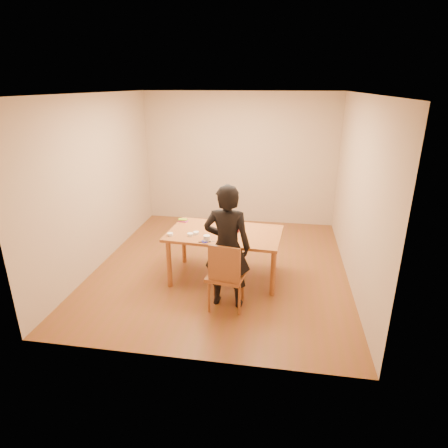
# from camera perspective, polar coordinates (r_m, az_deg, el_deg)

# --- Properties ---
(room_shell) EXTENTS (4.00, 4.50, 2.70)m
(room_shell) POSITION_cam_1_polar(r_m,az_deg,el_deg) (6.06, 0.14, 6.49)
(room_shell) COLOR brown
(room_shell) RESTS_ON ground
(dining_table) EXTENTS (1.74, 1.11, 0.04)m
(dining_table) POSITION_cam_1_polar(r_m,az_deg,el_deg) (5.58, 0.08, -1.46)
(dining_table) COLOR brown
(dining_table) RESTS_ON floor
(dining_chair) EXTENTS (0.54, 0.54, 0.04)m
(dining_chair) POSITION_cam_1_polar(r_m,az_deg,el_deg) (4.99, 0.38, -7.85)
(dining_chair) COLOR brown
(dining_chair) RESTS_ON floor
(cake_plate) EXTENTS (0.28, 0.28, 0.02)m
(cake_plate) POSITION_cam_1_polar(r_m,az_deg,el_deg) (5.62, 0.99, -0.94)
(cake_plate) COLOR #B50C1C
(cake_plate) RESTS_ON dining_table
(cake) EXTENTS (0.21, 0.21, 0.07)m
(cake) POSITION_cam_1_polar(r_m,az_deg,el_deg) (5.61, 0.99, -0.51)
(cake) COLOR white
(cake) RESTS_ON cake_plate
(frosting_dome) EXTENTS (0.21, 0.21, 0.03)m
(frosting_dome) POSITION_cam_1_polar(r_m,az_deg,el_deg) (5.59, 1.00, -0.07)
(frosting_dome) COLOR white
(frosting_dome) RESTS_ON cake
(frosting_tub) EXTENTS (0.09, 0.09, 0.08)m
(frosting_tub) POSITION_cam_1_polar(r_m,az_deg,el_deg) (5.25, -2.65, -2.19)
(frosting_tub) COLOR white
(frosting_tub) RESTS_ON dining_table
(frosting_lid) EXTENTS (0.10, 0.10, 0.01)m
(frosting_lid) POSITION_cam_1_polar(r_m,az_deg,el_deg) (5.25, -2.95, -2.68)
(frosting_lid) COLOR #1A19A6
(frosting_lid) RESTS_ON dining_table
(frosting_dollop) EXTENTS (0.04, 0.04, 0.02)m
(frosting_dollop) POSITION_cam_1_polar(r_m,az_deg,el_deg) (5.24, -2.95, -2.55)
(frosting_dollop) COLOR white
(frosting_dollop) RESTS_ON frosting_lid
(ramekin_green) EXTENTS (0.09, 0.09, 0.04)m
(ramekin_green) POSITION_cam_1_polar(r_m,az_deg,el_deg) (5.46, -5.18, -1.61)
(ramekin_green) COLOR white
(ramekin_green) RESTS_ON dining_table
(ramekin_yellow) EXTENTS (0.08, 0.08, 0.04)m
(ramekin_yellow) POSITION_cam_1_polar(r_m,az_deg,el_deg) (5.51, -4.29, -1.37)
(ramekin_yellow) COLOR white
(ramekin_yellow) RESTS_ON dining_table
(ramekin_multi) EXTENTS (0.08, 0.08, 0.04)m
(ramekin_multi) POSITION_cam_1_polar(r_m,az_deg,el_deg) (5.50, -8.19, -1.57)
(ramekin_multi) COLOR white
(ramekin_multi) RESTS_ON dining_table
(candy_box_pink) EXTENTS (0.16, 0.11, 0.02)m
(candy_box_pink) POSITION_cam_1_polar(r_m,az_deg,el_deg) (6.03, -6.25, 0.46)
(candy_box_pink) COLOR #EF3888
(candy_box_pink) RESTS_ON dining_table
(candy_box_green) EXTENTS (0.14, 0.08, 0.02)m
(candy_box_green) POSITION_cam_1_polar(r_m,az_deg,el_deg) (6.03, -6.29, 0.67)
(candy_box_green) COLOR #21991C
(candy_box_green) RESTS_ON candy_box_pink
(spatula) EXTENTS (0.17, 0.07, 0.01)m
(spatula) POSITION_cam_1_polar(r_m,az_deg,el_deg) (5.24, -2.98, -2.73)
(spatula) COLOR black
(spatula) RESTS_ON dining_table
(person) EXTENTS (0.63, 0.43, 1.68)m
(person) POSITION_cam_1_polar(r_m,az_deg,el_deg) (4.85, 0.47, -3.53)
(person) COLOR black
(person) RESTS_ON floor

